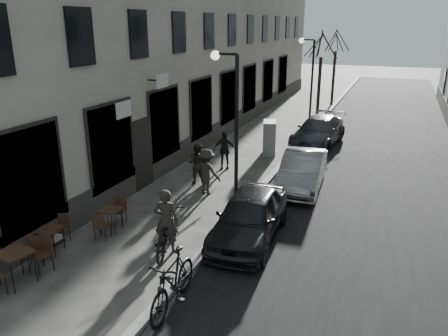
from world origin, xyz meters
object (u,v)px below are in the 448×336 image
Objects in this scene: sign_board at (49,229)px; pedestrian_mid at (206,172)px; streetlamp_near at (231,116)px; car_far at (319,131)px; moped at (173,282)px; bistro_set_c at (111,218)px; pedestrian_near at (197,163)px; pedestrian_far at (224,150)px; tree_far at (336,40)px; bistro_set_a at (16,265)px; streetlamp_far at (309,75)px; utility_cabinet at (270,138)px; car_mid at (302,171)px; bicycle at (167,233)px; tree_near at (322,44)px; bistro_set_b at (50,238)px; car_near at (249,217)px.

sign_board is 0.68× the size of pedestrian_mid.
streetlamp_near reaches higher than car_far.
moped is (2.04, -6.35, -0.19)m from pedestrian_mid.
bistro_set_c is 4.74m from pedestrian_near.
pedestrian_far reaches higher than car_far.
tree_far is 3.27× the size of bistro_set_a.
bistro_set_c is 4.05m from pedestrian_mid.
utility_cabinet is (-0.63, -5.35, -2.37)m from streetlamp_far.
pedestrian_near is at bearing 137.58° from streetlamp_near.
pedestrian_far is at bearing -96.36° from tree_far.
car_mid is 8.28m from moped.
moped reaches higher than bicycle.
bistro_set_c is (-2.81, -23.75, -4.23)m from tree_far.
tree_far is at bearing 88.08° from sign_board.
streetlamp_far is 3.25× the size of pedestrian_near.
car_mid is at bearing -79.29° from streetlamp_far.
bicycle is 6.51m from car_mid.
sign_board is 8.90m from car_mid.
streetlamp_far is 5.89m from utility_cabinet.
bicycle reaches higher than bistro_set_a.
bicycle is (-0.63, -3.17, -2.62)m from streetlamp_near.
pedestrian_mid is at bearing -95.73° from tree_near.
car_far is at bearing 76.34° from sign_board.
bistro_set_b is (-3.48, -16.40, -2.73)m from streetlamp_far.
sign_board is 0.72× the size of pedestrian_near.
bistro_set_a is (-3.13, -17.87, -2.65)m from streetlamp_far.
utility_cabinet is at bearing 118.23° from car_mid.
bistro_set_b is (-0.35, 1.47, -0.09)m from bistro_set_a.
tree_near is 3.91× the size of bistro_set_b.
car_far is (4.30, 15.15, 0.17)m from bistro_set_a.
pedestrian_near is at bearing -88.20° from bicycle.
pedestrian_far reaches higher than utility_cabinet.
pedestrian_mid is 0.78× the size of moped.
bistro_set_a is 7.88m from pedestrian_near.
tree_far is 1.21× the size of car_far.
car_mid is at bearing 59.29° from streetlamp_near.
pedestrian_near is 2.07m from pedestrian_far.
tree_near is at bearing 67.92° from bistro_set_b.
pedestrian_mid reaches higher than car_near.
pedestrian_far is at bearing -102.82° from streetlamp_far.
pedestrian_mid reaches higher than sign_board.
streetlamp_far is 13.97m from car_near.
bistro_set_b is 14.45m from car_far.
tree_far reaches higher than bicycle.
car_far is at bearing -102.03° from pedestrian_mid.
moped is at bearing -87.66° from streetlamp_far.
car_near reaches higher than car_far.
utility_cabinet reaches higher than car_near.
streetlamp_far is (0.00, 12.00, 0.00)m from streetlamp_near.
utility_cabinet reaches higher than bicycle.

